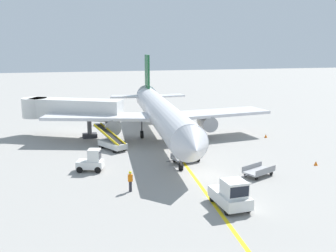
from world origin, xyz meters
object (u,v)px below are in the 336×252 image
belt_loader_forward_hold (112,143)px  safety_cone_wingtip_left (191,128)px  airliner (161,113)px  baggage_cart_empty_trailing (186,158)px  pushback_tug (231,195)px  jet_bridge (66,109)px  ground_crew_marshaller (130,181)px  baggage_cart_loaded (259,171)px  safety_cone_nose_right (266,136)px  baggage_tug_near_wing (92,161)px  safety_cone_nose_left (316,163)px

belt_loader_forward_hold → safety_cone_wingtip_left: belt_loader_forward_hold is taller
airliner → baggage_cart_empty_trailing: 10.08m
pushback_tug → belt_loader_forward_hold: (-6.25, 18.37, -0.22)m
airliner → jet_bridge: bearing=154.9°
pushback_tug → ground_crew_marshaller: 8.16m
jet_bridge → pushback_tug: 28.69m
pushback_tug → baggage_cart_loaded: pushback_tug is taller
belt_loader_forward_hold → baggage_cart_empty_trailing: bearing=-46.3°
jet_bridge → baggage_cart_empty_trailing: bearing=-52.6°
ground_crew_marshaller → safety_cone_nose_right: 24.22m
baggage_cart_loaded → ground_crew_marshaller: ground_crew_marshaller is taller
baggage_cart_loaded → safety_cone_wingtip_left: size_ratio=8.52×
airliner → belt_loader_forward_hold: 7.43m
safety_cone_nose_right → safety_cone_wingtip_left: same height
jet_bridge → safety_cone_wingtip_left: size_ratio=28.60×
baggage_tug_near_wing → belt_loader_forward_hold: size_ratio=0.53×
baggage_cart_empty_trailing → ground_crew_marshaller: size_ratio=2.25×
safety_cone_nose_right → belt_loader_forward_hold: bearing=-178.1°
ground_crew_marshaller → safety_cone_nose_left: size_ratio=3.86×
airliner → ground_crew_marshaller: bearing=-112.1°
ground_crew_marshaller → safety_cone_nose_left: (18.62, 2.17, -0.69)m
safety_cone_wingtip_left → jet_bridge: bearing=178.6°
airliner → pushback_tug: (-0.12, -21.13, -2.42)m
safety_cone_nose_right → safety_cone_wingtip_left: size_ratio=1.00×
pushback_tug → baggage_tug_near_wing: 14.30m
pushback_tug → baggage_cart_loaded: (5.25, 5.77, -0.53)m
safety_cone_wingtip_left → ground_crew_marshaller: bearing=-120.1°
safety_cone_nose_right → safety_cone_wingtip_left: 10.32m
ground_crew_marshaller → safety_cone_nose_left: ground_crew_marshaller is taller
pushback_tug → baggage_cart_loaded: 7.82m
belt_loader_forward_hold → jet_bridge: bearing=121.0°
ground_crew_marshaller → baggage_tug_near_wing: bearing=113.1°
jet_bridge → belt_loader_forward_hold: size_ratio=2.50×
pushback_tug → safety_cone_wingtip_left: 26.58m
baggage_cart_empty_trailing → safety_cone_nose_right: (13.02, 7.54, -0.25)m
ground_crew_marshaller → safety_cone_wingtip_left: (12.10, 20.91, -0.69)m
airliner → baggage_tug_near_wing: 13.79m
pushback_tug → jet_bridge: bearing=112.7°
jet_bridge → baggage_cart_empty_trailing: 18.96m
ground_crew_marshaller → safety_cone_nose_right: ground_crew_marshaller is taller
airliner → ground_crew_marshaller: 17.55m
airliner → safety_cone_wingtip_left: airliner is taller
baggage_cart_empty_trailing → safety_cone_wingtip_left: 15.42m
airliner → pushback_tug: 21.27m
baggage_cart_empty_trailing → safety_cone_nose_left: 12.64m
airliner → jet_bridge: size_ratio=2.81×
safety_cone_nose_right → safety_cone_nose_left: bearing=-95.5°
pushback_tug → ground_crew_marshaller: pushback_tug is taller
safety_cone_nose_right → baggage_tug_near_wing: bearing=-160.5°
jet_bridge → baggage_tug_near_wing: 15.60m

